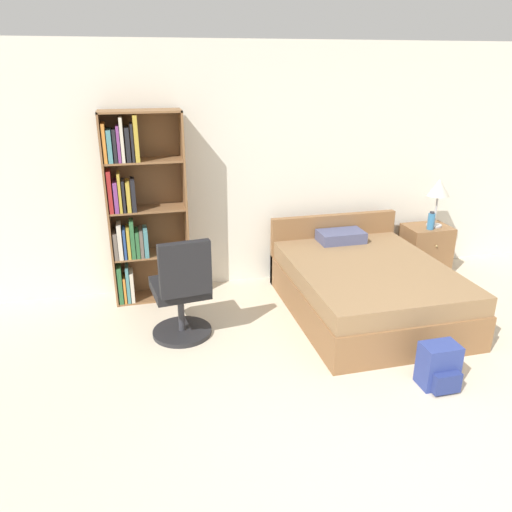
% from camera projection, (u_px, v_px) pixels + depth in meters
% --- Properties ---
extents(ground_plane, '(14.00, 14.00, 0.00)m').
position_uv_depth(ground_plane, '(443.00, 475.00, 3.08)').
color(ground_plane, beige).
extents(wall_back, '(9.00, 0.06, 2.60)m').
position_uv_depth(wall_back, '(290.00, 167.00, 5.53)').
color(wall_back, silver).
rests_on(wall_back, ground_plane).
extents(bookshelf, '(0.79, 0.33, 1.96)m').
position_uv_depth(bookshelf, '(136.00, 207.00, 5.03)').
color(bookshelf, brown).
rests_on(bookshelf, ground_plane).
extents(bed, '(1.48, 1.92, 0.78)m').
position_uv_depth(bed, '(364.00, 286.00, 5.03)').
color(bed, brown).
rests_on(bed, ground_plane).
extents(office_chair, '(0.55, 0.62, 1.00)m').
position_uv_depth(office_chair, '(182.00, 293.00, 4.44)').
color(office_chair, '#232326').
rests_on(office_chair, ground_plane).
extents(nightstand, '(0.52, 0.43, 0.58)m').
position_uv_depth(nightstand, '(425.00, 249.00, 5.97)').
color(nightstand, brown).
rests_on(nightstand, ground_plane).
extents(table_lamp, '(0.25, 0.25, 0.56)m').
position_uv_depth(table_lamp, '(439.00, 190.00, 5.72)').
color(table_lamp, '#B2B2B7').
rests_on(table_lamp, nightstand).
extents(water_bottle, '(0.08, 0.08, 0.21)m').
position_uv_depth(water_bottle, '(431.00, 221.00, 5.73)').
color(water_bottle, teal).
rests_on(water_bottle, nightstand).
extents(backpack_blue, '(0.29, 0.26, 0.36)m').
position_uv_depth(backpack_blue, '(439.00, 367.00, 3.87)').
color(backpack_blue, navy).
rests_on(backpack_blue, ground_plane).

